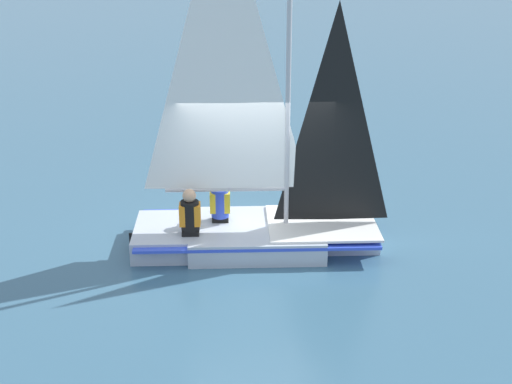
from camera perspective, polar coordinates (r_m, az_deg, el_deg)
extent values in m
plane|color=#38607A|center=(12.18, 0.00, -4.28)|extent=(260.00, 260.00, 0.00)
cube|color=#B2BCCC|center=(12.10, 0.00, -3.48)|extent=(2.39, 1.89, 0.38)
cube|color=#B2BCCC|center=(12.26, 7.40, -3.33)|extent=(1.02, 1.01, 0.38)
cube|color=#B2BCCC|center=(12.15, -7.47, -3.56)|extent=(1.07, 1.51, 0.38)
cube|color=blue|center=(12.05, 0.00, -2.96)|extent=(4.12, 2.09, 0.05)
cube|color=silver|center=(12.10, 5.28, -2.48)|extent=(1.97, 1.72, 0.04)
cylinder|color=#B7B7BC|center=(11.21, 2.63, 10.30)|extent=(0.08, 0.08, 5.50)
cylinder|color=#B7B7BC|center=(11.76, -2.41, 0.21)|extent=(2.00, 0.28, 0.07)
pyramid|color=white|center=(11.12, -2.60, 11.69)|extent=(1.90, 0.25, 4.69)
pyramid|color=black|center=(11.49, 6.35, 6.11)|extent=(1.36, 0.19, 3.59)
cube|color=black|center=(12.24, -9.91, -3.82)|extent=(0.08, 0.04, 0.26)
cube|color=black|center=(12.28, -2.85, -2.91)|extent=(0.30, 0.27, 0.45)
cylinder|color=blue|center=(12.09, -2.90, -0.86)|extent=(0.33, 0.33, 0.50)
cube|color=yellow|center=(12.08, -2.90, -0.75)|extent=(0.37, 0.29, 0.35)
sphere|color=#A87A56|center=(11.96, -2.93, 0.68)|extent=(0.22, 0.22, 0.22)
cylinder|color=blue|center=(11.93, -2.93, 1.05)|extent=(0.23, 0.23, 0.06)
cube|color=black|center=(11.81, -5.22, -4.00)|extent=(0.30, 0.27, 0.45)
cylinder|color=black|center=(11.62, -5.30, -1.89)|extent=(0.33, 0.33, 0.50)
cube|color=orange|center=(11.61, -5.30, -1.78)|extent=(0.37, 0.29, 0.35)
sphere|color=tan|center=(11.48, -5.36, -0.29)|extent=(0.22, 0.22, 0.22)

